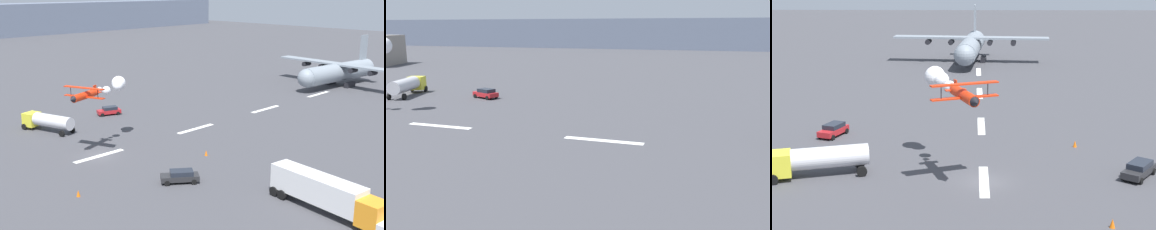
# 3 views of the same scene
# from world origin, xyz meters

# --- Properties ---
(runway_stripe_5) EXTENTS (8.00, 0.90, 0.01)m
(runway_stripe_5) POSITION_xyz_m (19.13, 0.00, 0.01)
(runway_stripe_5) COLOR white
(runway_stripe_5) RESTS_ON ground
(runway_stripe_6) EXTENTS (8.00, 0.90, 0.01)m
(runway_stripe_6) POSITION_xyz_m (38.27, 0.00, 0.01)
(runway_stripe_6) COLOR white
(runway_stripe_6) RESTS_ON ground
(mountain_ridge_distant) EXTENTS (396.00, 16.00, 15.03)m
(mountain_ridge_distant) POSITION_xyz_m (0.00, 172.64, 7.51)
(mountain_ridge_distant) COLOR slate
(mountain_ridge_distant) RESTS_ON ground
(fuel_tanker_truck) EXTENTS (5.19, 9.77, 2.90)m
(fuel_tanker_truck) POSITION_xyz_m (1.10, 16.02, 1.75)
(fuel_tanker_truck) COLOR yellow
(fuel_tanker_truck) RESTS_ON ground
(airport_staff_sedan) EXTENTS (4.54, 3.12, 1.52)m
(airport_staff_sedan) POSITION_xyz_m (14.48, 17.72, 0.81)
(airport_staff_sedan) COLOR #B21E23
(airport_staff_sedan) RESTS_ON ground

